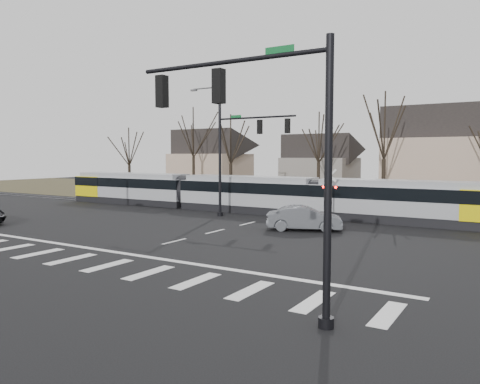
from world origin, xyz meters
The scene contains 15 objects.
ground centered at (0.00, 0.00, 0.00)m, with size 140.00×140.00×0.00m, color black.
grass_verge centered at (0.00, 32.00, 0.01)m, with size 140.00×28.00×0.01m, color #38331E.
crosswalk centered at (0.00, -4.00, 0.01)m, with size 27.00×2.60×0.01m.
stop_line centered at (0.00, -1.80, 0.01)m, with size 28.00×0.35×0.01m, color silver.
lane_dashes centered at (0.00, 16.00, 0.01)m, with size 0.18×30.00×0.01m.
rail_pair centered at (0.00, 15.80, 0.03)m, with size 90.00×1.52×0.06m.
tram centered at (-3.56, 16.00, 1.65)m, with size 39.99×2.97×3.03m.
sedan centered at (4.61, 9.33, 0.78)m, with size 5.03×3.37×1.57m, color #55575C.
signal_pole_near_right centered at (10.11, -6.00, 5.17)m, with size 6.72×0.44×8.00m.
signal_pole_far centered at (-2.41, 12.50, 5.70)m, with size 9.28×0.44×10.20m.
rail_crossing_signal centered at (5.00, 12.79, 1.89)m, with size 1.08×0.36×4.00m.
tree_row centered at (2.00, 26.00, 5.00)m, with size 59.20×7.20×10.00m.
house_a centered at (-20.00, 34.00, 4.46)m, with size 9.72×8.64×8.60m.
house_b centered at (-5.00, 36.00, 3.97)m, with size 8.64×7.56×7.65m.
house_c centered at (9.00, 33.00, 5.23)m, with size 10.80×8.64×10.10m.
Camera 1 is at (16.58, -18.05, 4.78)m, focal length 35.00 mm.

